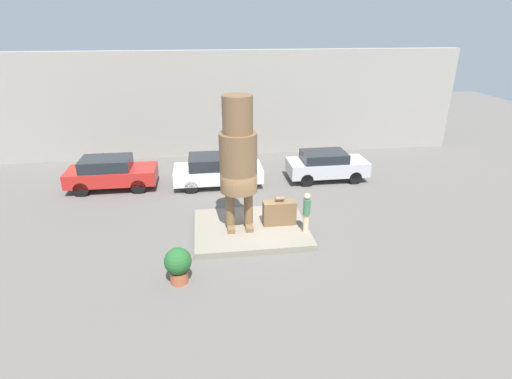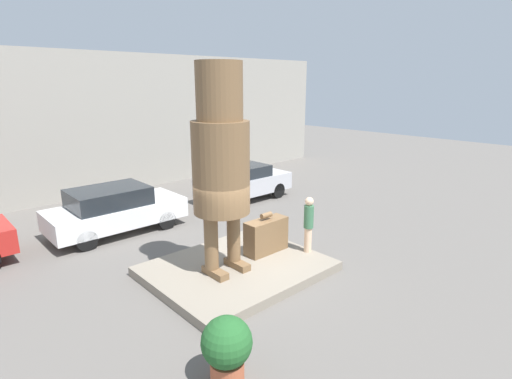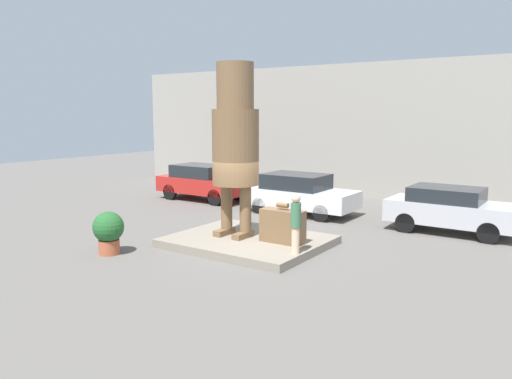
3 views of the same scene
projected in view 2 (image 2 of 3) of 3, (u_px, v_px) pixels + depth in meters
ground_plane at (237, 273)px, 10.56m from camera, size 60.00×60.00×0.00m
pedestal at (237, 269)px, 10.53m from camera, size 4.39×3.56×0.24m
building_backdrop at (84, 126)px, 16.99m from camera, size 28.00×0.60×6.16m
statue_figure at (221, 154)px, 9.42m from camera, size 1.38×1.38×5.11m
giant_suitcase at (266, 236)px, 11.17m from camera, size 1.29×0.49×1.16m
tourist at (309, 222)px, 11.08m from camera, size 0.27×0.27×1.60m
parked_car_white at (115, 209)px, 13.21m from camera, size 4.35×1.90×1.56m
parked_car_silver at (243, 181)px, 16.92m from camera, size 4.06×1.78×1.50m
planter_pot at (227, 347)px, 6.54m from camera, size 0.86×0.86×1.20m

